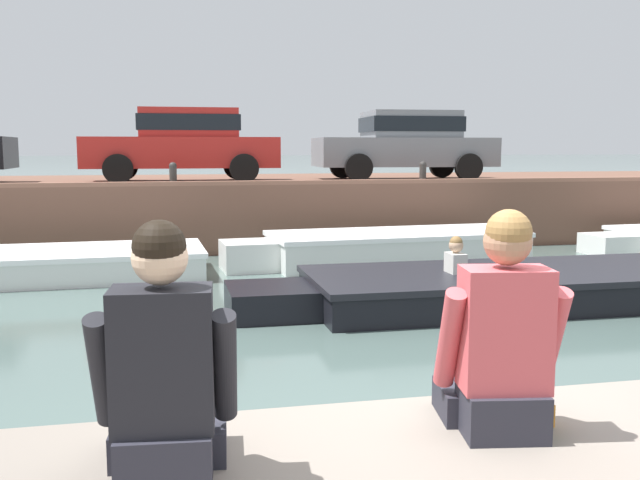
# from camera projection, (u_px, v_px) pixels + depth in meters

# --- Properties ---
(ground_plane) EXTENTS (400.00, 400.00, 0.00)m
(ground_plane) POSITION_uv_depth(u_px,v_px,m) (288.00, 317.00, 8.79)
(ground_plane) COLOR #4C605B
(far_quay_wall) EXTENTS (60.00, 6.00, 1.36)m
(far_quay_wall) POSITION_uv_depth(u_px,v_px,m) (229.00, 208.00, 16.74)
(far_quay_wall) COLOR brown
(far_quay_wall) RESTS_ON ground
(far_wall_coping) EXTENTS (60.00, 0.24, 0.08)m
(far_wall_coping) POSITION_uv_depth(u_px,v_px,m) (241.00, 183.00, 13.86)
(far_wall_coping) COLOR brown
(far_wall_coping) RESTS_ON far_quay_wall
(boat_moored_central_white) EXTENTS (5.52, 2.05, 0.57)m
(boat_moored_central_white) POSITION_uv_depth(u_px,v_px,m) (385.00, 248.00, 12.81)
(boat_moored_central_white) COLOR white
(boat_moored_central_white) RESTS_ON ground
(motorboat_passing) EXTENTS (6.68, 2.10, 0.93)m
(motorboat_passing) POSITION_uv_depth(u_px,v_px,m) (494.00, 288.00, 9.47)
(motorboat_passing) COLOR black
(motorboat_passing) RESTS_ON ground
(car_left_inner_red) EXTENTS (4.06, 2.00, 1.54)m
(car_left_inner_red) POSITION_uv_depth(u_px,v_px,m) (184.00, 142.00, 15.21)
(car_left_inner_red) COLOR #B2231E
(car_left_inner_red) RESTS_ON far_quay_wall
(car_centre_grey) EXTENTS (4.07, 2.10, 1.54)m
(car_centre_grey) POSITION_uv_depth(u_px,v_px,m) (406.00, 142.00, 16.25)
(car_centre_grey) COLOR slate
(car_centre_grey) RESTS_ON far_quay_wall
(mooring_bollard_mid) EXTENTS (0.15, 0.15, 0.45)m
(mooring_bollard_mid) POSITION_uv_depth(u_px,v_px,m) (173.00, 173.00, 13.69)
(mooring_bollard_mid) COLOR #2D2B28
(mooring_bollard_mid) RESTS_ON far_quay_wall
(mooring_bollard_east) EXTENTS (0.15, 0.15, 0.45)m
(mooring_bollard_east) POSITION_uv_depth(u_px,v_px,m) (423.00, 171.00, 14.75)
(mooring_bollard_east) COLOR #2D2B28
(mooring_bollard_east) RESTS_ON far_quay_wall
(person_seated_left) EXTENTS (0.55, 0.55, 0.97)m
(person_seated_left) POSITION_uv_depth(u_px,v_px,m) (164.00, 379.00, 2.61)
(person_seated_left) COLOR #282833
(person_seated_left) RESTS_ON near_quay
(person_seated_right) EXTENTS (0.57, 0.58, 0.97)m
(person_seated_right) POSITION_uv_depth(u_px,v_px,m) (501.00, 347.00, 3.03)
(person_seated_right) COLOR #282833
(person_seated_right) RESTS_ON near_quay
(bottle_drink) EXTENTS (0.06, 0.06, 0.20)m
(bottle_drink) POSITION_uv_depth(u_px,v_px,m) (542.00, 415.00, 3.00)
(bottle_drink) COLOR #4CB259
(bottle_drink) RESTS_ON near_quay
(snack_bag) EXTENTS (0.18, 0.12, 0.10)m
(snack_bag) POSITION_uv_depth(u_px,v_px,m) (530.00, 413.00, 3.14)
(snack_bag) COLOR orange
(snack_bag) RESTS_ON near_quay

